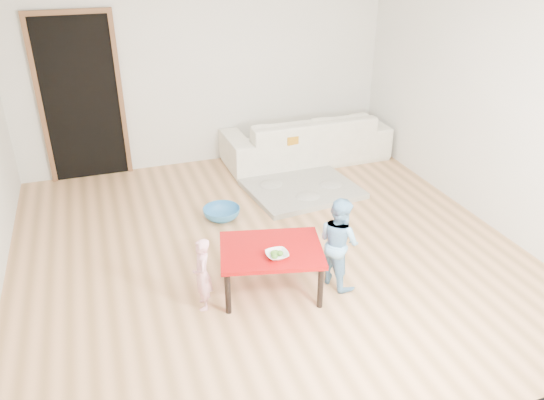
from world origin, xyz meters
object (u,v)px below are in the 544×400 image
basin (222,213)px  red_table (271,269)px  sofa (306,138)px  child_blue (339,242)px  child_pink (202,274)px  bowl (277,255)px

basin → red_table: bearing=-86.2°
sofa → basin: size_ratio=5.46×
child_blue → child_pink: bearing=71.3°
red_table → child_blue: child_blue is taller
child_pink → red_table: bearing=101.2°
bowl → basin: (-0.10, 1.60, -0.40)m
sofa → child_blue: (-0.84, -2.83, 0.10)m
child_blue → basin: child_blue is taller
red_table → bowl: size_ratio=4.64×
bowl → child_pink: child_pink is taller
child_pink → basin: size_ratio=1.59×
sofa → child_blue: 2.95m
child_blue → basin: 1.73m
red_table → child_pink: bearing=-177.1°
bowl → basin: size_ratio=0.46×
basin → child_pink: bearing=-109.7°
bowl → basin: bowl is taller
child_pink → child_blue: child_blue is taller
red_table → child_blue: 0.65m
bowl → child_blue: child_blue is taller
sofa → red_table: 3.11m
bowl → red_table: bearing=90.2°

